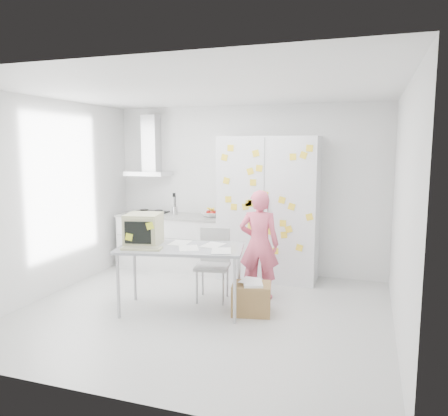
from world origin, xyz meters
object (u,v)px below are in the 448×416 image
(desk, at_px, (157,238))
(cardboard_box, at_px, (251,298))
(person, at_px, (259,244))
(chair, at_px, (214,260))

(desk, relative_size, cardboard_box, 3.08)
(person, bearing_deg, cardboard_box, 88.35)
(desk, distance_m, chair, 0.89)
(person, distance_m, cardboard_box, 0.81)
(person, bearing_deg, chair, 14.87)
(cardboard_box, bearing_deg, chair, 149.52)
(desk, relative_size, chair, 1.74)
(person, relative_size, chair, 1.55)
(chair, bearing_deg, person, 13.42)
(desk, bearing_deg, cardboard_box, -1.26)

